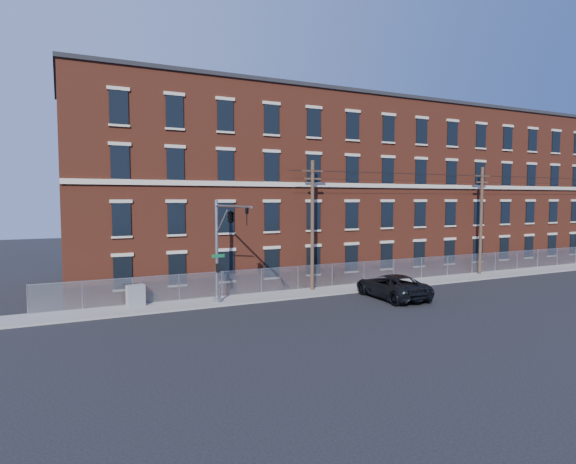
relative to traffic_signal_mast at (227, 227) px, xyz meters
The scene contains 10 objects.
ground 8.35m from the traffic_signal_mast, 19.98° to the right, with size 140.00×140.00×0.00m, color black.
sidewalk 18.98m from the traffic_signal_mast, ahead, with size 65.00×3.00×0.12m, color gray.
mill_building 21.67m from the traffic_signal_mast, 33.14° to the left, with size 55.30×14.32×16.30m.
chain_link_fence 18.97m from the traffic_signal_mast, 12.89° to the left, with size 59.06×0.06×1.85m.
traffic_signal_mast is the anchor object (origin of this frame).
utility_pole_near 8.70m from the traffic_signal_mast, 23.14° to the left, with size 1.80×0.28×10.00m.
utility_pole_mid 26.22m from the traffic_signal_mast, ahead, with size 1.80×0.28×10.00m.
overhead_wires 26.49m from the traffic_signal_mast, ahead, with size 40.00×0.62×0.62m.
pickup_truck 12.82m from the traffic_signal_mast, ahead, with size 2.92×6.32×1.76m, color black.
utility_cabinet 7.75m from the traffic_signal_mast, 146.21° to the left, with size 1.14×0.57×1.42m, color slate.
Camera 1 is at (-15.54, -26.42, 7.17)m, focal length 29.55 mm.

